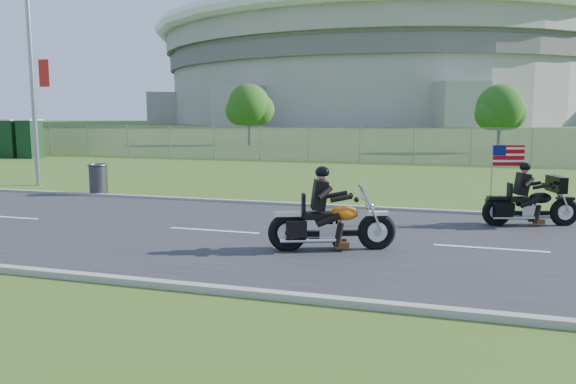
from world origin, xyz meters
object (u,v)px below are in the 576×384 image
(motorcycle_lead, at_px, (330,225))
(porta_toilet_a, at_px, (30,139))
(streetlight, at_px, (34,34))
(trash_can, at_px, (98,180))
(porta_toilet_b, at_px, (11,139))
(motorcycle_follow, at_px, (531,205))

(motorcycle_lead, bearing_deg, porta_toilet_a, 121.31)
(streetlight, distance_m, trash_can, 6.70)
(porta_toilet_b, distance_m, motorcycle_follow, 31.79)
(motorcycle_follow, height_order, trash_can, motorcycle_follow)
(motorcycle_follow, bearing_deg, motorcycle_lead, -152.80)
(trash_can, bearing_deg, motorcycle_follow, -6.57)
(porta_toilet_b, height_order, trash_can, porta_toilet_b)
(porta_toilet_a, xyz_separation_m, trash_can, (13.89, -12.70, -0.64))
(porta_toilet_b, bearing_deg, trash_can, -39.71)
(porta_toilet_a, xyz_separation_m, motorcycle_follow, (27.03, -14.21, -0.61))
(motorcycle_lead, xyz_separation_m, trash_can, (-9.07, 5.31, -0.03))
(porta_toilet_a, height_order, motorcycle_lead, porta_toilet_a)
(streetlight, distance_m, motorcycle_lead, 15.68)
(porta_toilet_a, bearing_deg, trash_can, -42.44)
(motorcycle_follow, relative_size, trash_can, 2.23)
(porta_toilet_a, height_order, motorcycle_follow, porta_toilet_a)
(motorcycle_lead, height_order, motorcycle_follow, motorcycle_follow)
(porta_toilet_a, relative_size, trash_can, 2.24)
(porta_toilet_a, height_order, trash_can, porta_toilet_a)
(porta_toilet_b, bearing_deg, motorcycle_lead, -36.48)
(streetlight, height_order, porta_toilet_a, streetlight)
(porta_toilet_a, height_order, porta_toilet_b, same)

